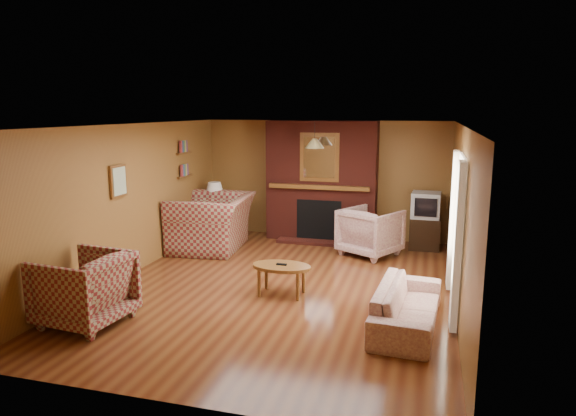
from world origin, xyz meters
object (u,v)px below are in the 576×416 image
(side_table, at_px, (216,226))
(floral_armchair, at_px, (370,232))
(floral_sofa, at_px, (407,306))
(plaid_loveseat, at_px, (212,222))
(crt_tv, at_px, (426,205))
(fireplace, at_px, (322,182))
(coffee_table, at_px, (282,269))
(tv_stand, at_px, (424,233))
(table_lamp, at_px, (215,196))
(plaid_armchair, at_px, (84,289))

(side_table, bearing_deg, floral_armchair, -6.34)
(floral_sofa, height_order, side_table, side_table)
(plaid_loveseat, bearing_deg, crt_tv, 99.37)
(fireplace, distance_m, floral_sofa, 4.46)
(floral_sofa, bearing_deg, coffee_table, 74.88)
(fireplace, relative_size, floral_armchair, 2.53)
(floral_sofa, relative_size, tv_stand, 2.93)
(crt_tv, bearing_deg, table_lamp, -175.26)
(plaid_armchair, height_order, side_table, plaid_armchair)
(plaid_loveseat, height_order, floral_armchair, plaid_loveseat)
(crt_tv, bearing_deg, side_table, -175.26)
(plaid_armchair, relative_size, crt_tv, 1.82)
(coffee_table, bearing_deg, table_lamp, 128.71)
(plaid_loveseat, relative_size, floral_sofa, 0.89)
(floral_sofa, bearing_deg, floral_armchair, 18.98)
(fireplace, bearing_deg, side_table, -165.71)
(coffee_table, distance_m, table_lamp, 3.58)
(fireplace, distance_m, floral_armchair, 1.60)
(fireplace, relative_size, plaid_armchair, 2.43)
(coffee_table, bearing_deg, plaid_loveseat, 133.88)
(plaid_loveseat, height_order, floral_sofa, plaid_loveseat)
(floral_armchair, bearing_deg, coffee_table, 96.74)
(plaid_loveseat, xyz_separation_m, coffee_table, (1.97, -2.04, -0.13))
(coffee_table, bearing_deg, fireplace, 92.02)
(fireplace, distance_m, tv_stand, 2.24)
(fireplace, xyz_separation_m, crt_tv, (2.05, -0.19, -0.33))
(plaid_armchair, xyz_separation_m, floral_armchair, (3.05, 4.02, -0.02))
(table_lamp, bearing_deg, plaid_armchair, -88.04)
(plaid_armchair, bearing_deg, floral_armchair, 148.64)
(floral_sofa, relative_size, coffee_table, 2.10)
(fireplace, distance_m, plaid_armchair, 5.34)
(coffee_table, height_order, side_table, side_table)
(plaid_loveseat, bearing_deg, table_lamp, -166.78)
(floral_sofa, distance_m, floral_armchair, 3.14)
(floral_armchair, xyz_separation_m, side_table, (-3.20, 0.36, -0.16))
(floral_sofa, bearing_deg, plaid_loveseat, 58.78)
(plaid_loveseat, distance_m, table_lamp, 0.85)
(floral_sofa, relative_size, side_table, 3.33)
(floral_armchair, distance_m, tv_stand, 1.19)
(coffee_table, bearing_deg, floral_armchair, 67.77)
(crt_tv, bearing_deg, tv_stand, 90.00)
(plaid_loveseat, xyz_separation_m, crt_tv, (3.90, 1.07, 0.33))
(coffee_table, xyz_separation_m, crt_tv, (1.93, 3.11, 0.46))
(side_table, distance_m, tv_stand, 4.16)
(coffee_table, xyz_separation_m, side_table, (-2.22, 2.77, -0.12))
(crt_tv, bearing_deg, fireplace, 174.70)
(plaid_loveseat, relative_size, floral_armchair, 1.66)
(side_table, relative_size, table_lamp, 0.84)
(plaid_armchair, distance_m, floral_sofa, 3.98)
(plaid_armchair, relative_size, floral_sofa, 0.55)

